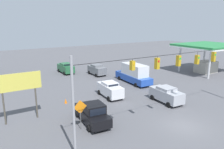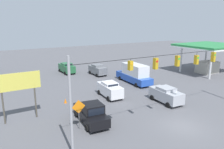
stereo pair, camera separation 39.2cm
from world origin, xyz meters
name	(u,v)px [view 1 (the left image)]	position (x,y,z in m)	size (l,w,h in m)	color
ground_plane	(183,126)	(0.00, 0.00, 0.00)	(140.00, 140.00, 0.00)	#56565B
overhead_signal_span	(178,73)	(-0.12, -1.18, 4.90)	(21.16, 0.38, 7.43)	#939399
box_truck_blue_oncoming_far	(134,74)	(-5.18, -14.61, 1.51)	(2.73, 7.55, 3.08)	#234CB2
sedan_green_withflow_deep	(66,68)	(1.75, -26.93, 1.01)	(2.13, 4.61, 1.93)	#236038
sedan_white_withflow_mid	(110,89)	(1.63, -10.79, 1.04)	(2.27, 4.54, 1.99)	silver
sedan_grey_oncoming_deep	(97,70)	(-2.60, -22.41, 1.02)	(2.12, 4.17, 1.95)	slate
sedan_silver_crossing_near	(166,94)	(-3.18, -5.47, 1.01)	(2.25, 4.53, 1.94)	#A8AAB2
pickup_truck_black_parked_shoulder	(92,113)	(7.01, -5.23, 0.98)	(2.52, 5.44, 2.12)	black
traffic_cone_nearest	(85,118)	(7.48, -5.94, 0.29)	(0.33, 0.33, 0.57)	orange
traffic_cone_second	(75,108)	(7.32, -8.79, 0.29)	(0.33, 0.33, 0.57)	orange
traffic_cone_third	(66,101)	(7.41, -11.61, 0.29)	(0.33, 0.33, 0.57)	orange
gas_station	(207,52)	(-21.54, -13.09, 4.01)	(10.90, 9.36, 5.50)	#288442
roadside_billboard	(19,86)	(12.80, -9.27, 3.64)	(4.24, 0.16, 4.88)	#4C473D
work_zone_sign	(80,109)	(8.54, -4.53, 1.99)	(1.27, 0.06, 2.84)	slate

